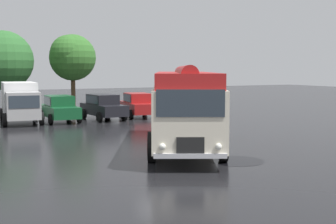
{
  "coord_description": "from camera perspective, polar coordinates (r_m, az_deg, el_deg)",
  "views": [
    {
      "loc": [
        -8.79,
        -16.66,
        3.36
      ],
      "look_at": [
        0.94,
        2.16,
        1.4
      ],
      "focal_mm": 50.0,
      "sensor_mm": 36.0,
      "label": 1
    }
  ],
  "objects": [
    {
      "name": "box_van",
      "position": [
        30.87,
        -17.59,
        1.33
      ],
      "size": [
        2.72,
        5.91,
        2.5
      ],
      "color": "silver",
      "rests_on": "ground"
    },
    {
      "name": "tree_centre",
      "position": [
        37.36,
        -19.32,
        6.04
      ],
      "size": [
        4.49,
        4.49,
        6.23
      ],
      "color": "#4C3823",
      "rests_on": "ground"
    },
    {
      "name": "puddle_patch",
      "position": [
        17.37,
        8.35,
        -5.91
      ],
      "size": [
        2.01,
        2.01,
        0.01
      ],
      "primitive_type": "cylinder",
      "color": "black",
      "rests_on": "ground"
    },
    {
      "name": "ground_plane",
      "position": [
        19.13,
        0.48,
        -4.83
      ],
      "size": [
        120.0,
        120.0,
        0.0
      ],
      "primitive_type": "plane",
      "color": "black"
    },
    {
      "name": "car_mid_left",
      "position": [
        31.4,
        -7.89,
        0.65
      ],
      "size": [
        2.22,
        4.32,
        1.66
      ],
      "color": "black",
      "rests_on": "ground"
    },
    {
      "name": "tree_right_of_centre",
      "position": [
        38.44,
        -11.71,
        6.67
      ],
      "size": [
        3.72,
        3.72,
        6.13
      ],
      "color": "#4C3823",
      "rests_on": "ground"
    },
    {
      "name": "car_mid_right",
      "position": [
        32.81,
        -3.68,
        0.89
      ],
      "size": [
        2.36,
        4.39,
        1.66
      ],
      "color": "maroon",
      "rests_on": "ground"
    },
    {
      "name": "vintage_bus",
      "position": [
        19.9,
        1.98,
        1.06
      ],
      "size": [
        6.77,
        10.1,
        3.49
      ],
      "color": "silver",
      "rests_on": "ground"
    },
    {
      "name": "car_near_left",
      "position": [
        30.52,
        -13.04,
        0.43
      ],
      "size": [
        2.04,
        4.24,
        1.66
      ],
      "color": "#144C28",
      "rests_on": "ground"
    }
  ]
}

